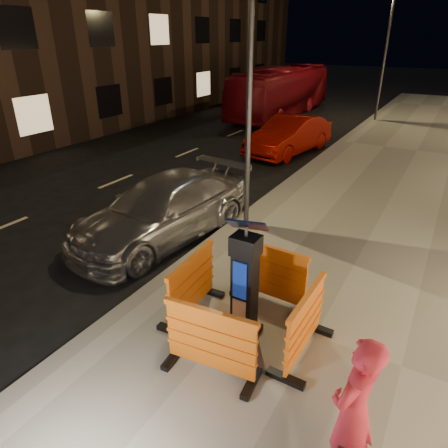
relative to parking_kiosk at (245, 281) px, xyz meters
The scene contains 14 objects.
ground_plane 2.32m from the parking_kiosk, 167.02° to the left, with size 120.00×120.00×0.00m, color black.
sidewalk 1.49m from the parking_kiosk, 24.89° to the left, with size 6.00×60.00×0.15m, color gray.
kerb 2.29m from the parking_kiosk, 167.02° to the left, with size 0.30×60.00×0.15m, color slate.
parking_kiosk is the anchor object (origin of this frame).
barrier_front 1.03m from the parking_kiosk, 90.00° to the right, with size 1.33×0.55×1.04m, color orange.
barrier_back 1.03m from the parking_kiosk, 90.00° to the left, with size 1.33×0.55×1.04m, color orange.
barrier_kerbside 1.03m from the parking_kiosk, behind, with size 1.33×0.55×1.04m, color orange.
barrier_bldgside 1.03m from the parking_kiosk, ahead, with size 1.33×0.55×1.04m, color orange.
car_silver 4.03m from the parking_kiosk, 146.11° to the left, with size 1.94×4.76×1.38m, color #B1B1B6.
car_red 11.03m from the parking_kiosk, 108.38° to the left, with size 1.52×4.36×1.44m, color #870A01.
bus_doubledecker 19.23m from the parking_kiosk, 111.29° to the left, with size 2.25×9.63×2.68m, color maroon.
man 2.36m from the parking_kiosk, 35.82° to the right, with size 0.63×0.41×1.73m, color #B72337.
street_lamp_mid 4.40m from the parking_kiosk, 116.87° to the left, with size 0.12×0.12×6.00m, color #3F3F44.
street_lamp_far 18.66m from the parking_kiosk, 95.43° to the left, with size 0.12×0.12×6.00m, color #3F3F44.
Camera 1 is at (4.20, -4.82, 4.32)m, focal length 32.00 mm.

